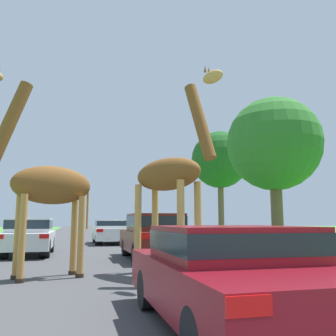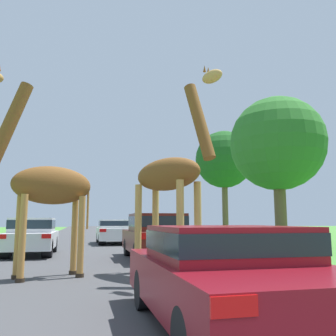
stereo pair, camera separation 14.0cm
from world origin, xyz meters
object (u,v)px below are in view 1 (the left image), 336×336
at_px(car_queue_right, 111,231).
at_px(car_verge_right, 155,235).
at_px(giraffe_near_road, 171,177).
at_px(tree_left_edge, 274,145).
at_px(car_far_ahead, 29,235).
at_px(car_lead_maroon, 231,272).
at_px(car_queue_left, 130,229).
at_px(tree_centre_back, 220,160).
at_px(giraffe_companion, 45,181).

xyz_separation_m(car_queue_right, car_verge_right, (0.73, -8.60, 0.08)).
height_order(giraffe_near_road, tree_left_edge, tree_left_edge).
bearing_deg(car_far_ahead, car_verge_right, -28.10).
relative_size(car_queue_right, car_far_ahead, 1.07).
bearing_deg(giraffe_near_road, car_queue_right, -118.14).
bearing_deg(car_queue_right, car_lead_maroon, -90.34).
relative_size(car_queue_right, car_queue_left, 1.05).
height_order(car_lead_maroon, tree_centre_back, tree_centre_back).
height_order(giraffe_companion, tree_centre_back, tree_centre_back).
relative_size(giraffe_companion, car_lead_maroon, 1.22).
relative_size(giraffe_near_road, car_lead_maroon, 1.22).
xyz_separation_m(car_verge_right, tree_centre_back, (9.36, 16.14, 5.77)).
distance_m(car_queue_right, car_queue_left, 6.24).
bearing_deg(giraffe_near_road, car_verge_right, -126.31).
relative_size(giraffe_companion, car_queue_left, 1.19).
distance_m(car_queue_right, car_verge_right, 8.63).
distance_m(giraffe_companion, tree_left_edge, 14.52).
height_order(giraffe_near_road, giraffe_companion, giraffe_near_road).
xyz_separation_m(car_queue_right, car_far_ahead, (-3.73, -6.22, 0.02)).
height_order(car_queue_left, tree_left_edge, tree_left_edge).
xyz_separation_m(car_lead_maroon, tree_left_edge, (8.65, 13.02, 4.85)).
xyz_separation_m(giraffe_companion, car_far_ahead, (-0.97, 6.04, -1.47)).
relative_size(giraffe_near_road, car_verge_right, 1.15).
distance_m(giraffe_companion, tree_centre_back, 24.00).
bearing_deg(tree_centre_back, car_queue_left, -168.80).
height_order(giraffe_companion, tree_left_edge, tree_left_edge).
height_order(giraffe_near_road, car_far_ahead, giraffe_near_road).
distance_m(car_verge_right, tree_left_edge, 10.33).
bearing_deg(car_lead_maroon, car_far_ahead, 108.98).
xyz_separation_m(car_queue_left, tree_centre_back, (8.12, 1.61, 5.87)).
distance_m(giraffe_companion, car_far_ahead, 6.29).
bearing_deg(tree_centre_back, car_queue_right, -143.23).
bearing_deg(car_lead_maroon, tree_centre_back, 67.28).
bearing_deg(tree_centre_back, giraffe_near_road, -116.09).
distance_m(car_lead_maroon, tree_centre_back, 27.02).
bearing_deg(tree_left_edge, car_far_ahead, -168.72).
xyz_separation_m(car_lead_maroon, car_queue_left, (2.06, 22.71, 0.05)).
xyz_separation_m(car_far_ahead, tree_centre_back, (13.82, 13.76, 5.83)).
bearing_deg(car_queue_left, car_far_ahead, -115.12).
relative_size(giraffe_companion, car_queue_right, 1.13).
height_order(car_queue_right, car_queue_left, car_queue_right).
height_order(car_lead_maroon, tree_left_edge, tree_left_edge).
distance_m(car_queue_right, tree_left_edge, 10.50).
xyz_separation_m(giraffe_near_road, car_queue_left, (1.74, 18.52, -1.66)).
xyz_separation_m(giraffe_near_road, car_verge_right, (0.50, 3.99, -1.56)).
height_order(giraffe_companion, car_verge_right, giraffe_companion).
distance_m(car_queue_left, car_far_ahead, 13.42).
bearing_deg(car_verge_right, car_far_ahead, 151.90).
relative_size(car_lead_maroon, car_verge_right, 0.94).
height_order(car_lead_maroon, car_far_ahead, car_far_ahead).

